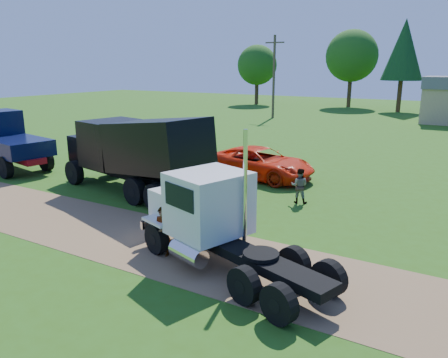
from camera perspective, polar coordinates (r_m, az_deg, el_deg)
The scene contains 8 objects.
ground at distance 13.78m, azimuth -0.93°, elevation -10.34°, with size 140.00×140.00×0.00m, color #2C5713.
dirt_track at distance 13.77m, azimuth -0.93°, elevation -10.31°, with size 120.00×4.20×0.01m, color brown.
white_semi_tractor at distance 13.11m, azimuth -1.82°, elevation -5.03°, with size 6.92×4.12×4.11m.
black_dump_truck at distance 20.41m, azimuth -11.46°, elevation 3.79°, with size 8.89×4.24×3.77m.
navy_truck at distance 28.63m, azimuth -27.14°, elevation 4.68°, with size 7.63×3.73×3.24m.
orange_pickup at distance 23.15m, azimuth 4.75°, elevation 2.10°, with size 2.68×5.81×1.61m, color red.
spectator_a at distance 13.83m, azimuth -8.00°, elevation -6.82°, with size 0.58×0.38×1.59m, color #999999.
spectator_b at distance 19.14m, azimuth 9.81°, elevation -0.88°, with size 0.74×0.58×1.53m, color #999999.
Camera 1 is at (6.54, -10.63, 5.82)m, focal length 35.00 mm.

